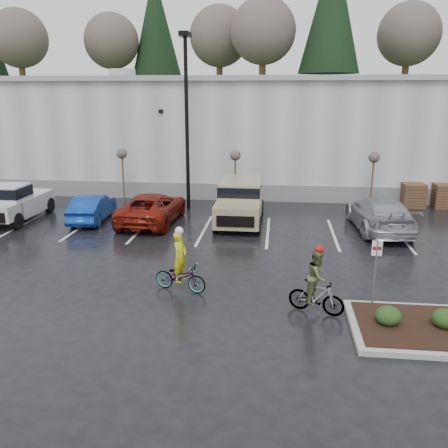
# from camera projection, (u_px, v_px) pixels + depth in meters

# --- Properties ---
(ground) EXTENTS (120.00, 120.00, 0.00)m
(ground) POSITION_uv_depth(u_px,v_px,m) (245.00, 306.00, 14.46)
(ground) COLOR black
(ground) RESTS_ON ground
(warehouse) EXTENTS (60.50, 15.50, 7.20)m
(warehouse) POSITION_uv_depth(u_px,v_px,m) (267.00, 129.00, 34.50)
(warehouse) COLOR #A5A8A9
(warehouse) RESTS_ON ground
(wooded_ridge) EXTENTS (80.00, 25.00, 6.00)m
(wooded_ridge) POSITION_uv_depth(u_px,v_px,m) (272.00, 120.00, 56.68)
(wooded_ridge) COLOR #203616
(wooded_ridge) RESTS_ON ground
(lamppost) EXTENTS (0.50, 1.00, 9.22)m
(lamppost) POSITION_uv_depth(u_px,v_px,m) (186.00, 104.00, 24.83)
(lamppost) COLOR black
(lamppost) RESTS_ON ground
(sapling_west) EXTENTS (0.60, 0.60, 3.20)m
(sapling_west) POSITION_uv_depth(u_px,v_px,m) (122.00, 157.00, 27.03)
(sapling_west) COLOR #48321C
(sapling_west) RESTS_ON ground
(sapling_mid) EXTENTS (0.60, 0.60, 3.20)m
(sapling_mid) POSITION_uv_depth(u_px,v_px,m) (235.00, 158.00, 26.32)
(sapling_mid) COLOR #48321C
(sapling_mid) RESTS_ON ground
(sapling_east) EXTENTS (0.60, 0.60, 3.20)m
(sapling_east) POSITION_uv_depth(u_px,v_px,m) (374.00, 161.00, 25.50)
(sapling_east) COLOR #48321C
(sapling_east) RESTS_ON ground
(pallet_stack_a) EXTENTS (1.20, 1.20, 1.35)m
(pallet_stack_a) POSITION_uv_depth(u_px,v_px,m) (413.00, 195.00, 26.74)
(pallet_stack_a) COLOR #48321C
(pallet_stack_a) RESTS_ON ground
(pallet_stack_b) EXTENTS (1.20, 1.20, 1.35)m
(pallet_stack_b) POSITION_uv_depth(u_px,v_px,m) (444.00, 196.00, 26.55)
(pallet_stack_b) COLOR #48321C
(pallet_stack_b) RESTS_ON ground
(shrub_a) EXTENTS (0.70, 0.70, 0.52)m
(shrub_a) POSITION_uv_depth(u_px,v_px,m) (388.00, 316.00, 12.95)
(shrub_a) COLOR #183813
(shrub_a) RESTS_ON curb_island
(shrub_b) EXTENTS (0.70, 0.70, 0.52)m
(shrub_b) POSITION_uv_depth(u_px,v_px,m) (445.00, 319.00, 12.79)
(shrub_b) COLOR #183813
(shrub_b) RESTS_ON curb_island
(fire_lane_sign) EXTENTS (0.30, 0.05, 2.20)m
(fire_lane_sign) POSITION_uv_depth(u_px,v_px,m) (375.00, 266.00, 13.85)
(fire_lane_sign) COLOR gray
(fire_lane_sign) RESTS_ON ground
(pickup_white) EXTENTS (2.10, 5.20, 1.96)m
(pickup_white) POSITION_uv_depth(u_px,v_px,m) (17.00, 200.00, 24.07)
(pickup_white) COLOR #B9BAB5
(pickup_white) RESTS_ON ground
(car_blue) EXTENTS (1.73, 4.17, 1.34)m
(car_blue) POSITION_uv_depth(u_px,v_px,m) (92.00, 208.00, 23.84)
(car_blue) COLOR navy
(car_blue) RESTS_ON ground
(car_red) EXTENTS (2.67, 5.44, 1.49)m
(car_red) POSITION_uv_depth(u_px,v_px,m) (152.00, 208.00, 23.52)
(car_red) COLOR maroon
(car_red) RESTS_ON ground
(suv_tan) EXTENTS (2.20, 5.10, 2.06)m
(suv_tan) POSITION_uv_depth(u_px,v_px,m) (240.00, 203.00, 23.36)
(suv_tan) COLOR #9B9269
(suv_tan) RESTS_ON ground
(car_far_silver) EXTENTS (2.64, 5.73, 1.62)m
(car_far_silver) POSITION_uv_depth(u_px,v_px,m) (379.00, 214.00, 22.14)
(car_far_silver) COLOR #A5A6AD
(car_far_silver) RESTS_ON ground
(cyclist_hivis) EXTENTS (1.90, 1.07, 2.18)m
(cyclist_hivis) POSITION_uv_depth(u_px,v_px,m) (180.00, 271.00, 15.44)
(cyclist_hivis) COLOR #3F3F44
(cyclist_hivis) RESTS_ON ground
(cyclist_olive) EXTENTS (1.68, 1.01, 2.11)m
(cyclist_olive) POSITION_uv_depth(u_px,v_px,m) (317.00, 288.00, 13.84)
(cyclist_olive) COLOR #3F3F44
(cyclist_olive) RESTS_ON ground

